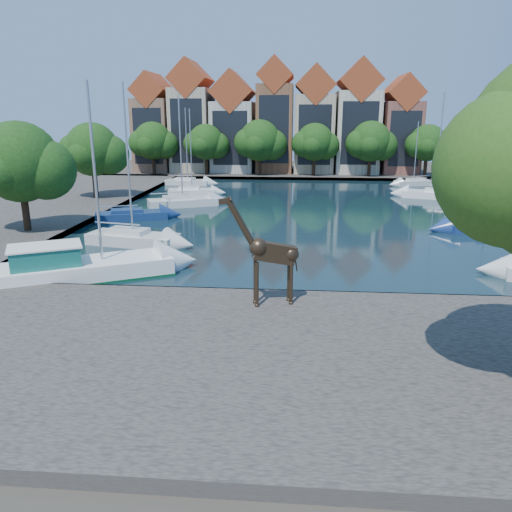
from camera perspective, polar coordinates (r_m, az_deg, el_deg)
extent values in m
plane|color=#38332B|center=(25.63, 5.19, -4.93)|extent=(160.00, 160.00, 0.00)
cube|color=black|center=(48.82, 5.08, 5.10)|extent=(38.00, 50.00, 0.08)
cube|color=#544E49|center=(19.12, 5.28, -11.64)|extent=(50.00, 14.00, 0.50)
cube|color=#544E49|center=(80.47, 5.04, 9.45)|extent=(60.00, 16.00, 0.50)
cube|color=#544E49|center=(54.67, -22.24, 5.36)|extent=(14.00, 52.00, 0.50)
cube|color=#866049|center=(83.20, -11.36, 13.39)|extent=(5.39, 9.00, 11.00)
cube|color=#A55021|center=(83.22, -11.63, 18.01)|extent=(5.44, 9.18, 5.44)
cube|color=black|center=(78.90, -12.27, 13.23)|extent=(4.40, 0.05, 8.25)
cube|color=#B7A88D|center=(81.74, -7.22, 14.06)|extent=(5.88, 9.00, 12.50)
cube|color=#A55021|center=(81.88, -7.42, 19.36)|extent=(5.94, 9.18, 5.94)
cube|color=black|center=(77.36, -7.92, 13.94)|extent=(4.80, 0.05, 9.38)
cube|color=beige|center=(80.70, -2.55, 13.43)|extent=(6.37, 9.00, 10.50)
cube|color=#A55021|center=(80.70, -2.61, 18.17)|extent=(6.43, 9.18, 6.43)
cube|color=black|center=(76.26, -2.99, 13.29)|extent=(5.20, 0.05, 7.88)
cube|color=brown|center=(80.10, 2.20, 14.31)|extent=(5.39, 9.00, 13.00)
cube|color=#A55021|center=(80.27, 2.27, 19.82)|extent=(5.44, 9.18, 5.44)
cube|color=black|center=(75.62, 2.04, 14.23)|extent=(4.40, 0.05, 9.75)
cube|color=tan|center=(80.07, 6.62, 13.69)|extent=(5.88, 9.00, 11.50)
cube|color=#A55021|center=(80.13, 6.78, 18.74)|extent=(5.94, 9.18, 5.94)
cube|color=black|center=(75.59, 6.71, 13.56)|extent=(4.80, 0.05, 8.62)
cube|color=beige|center=(80.51, 11.39, 13.68)|extent=(6.37, 9.00, 12.00)
cube|color=#A55021|center=(80.62, 11.68, 18.95)|extent=(6.43, 9.18, 6.43)
cube|color=black|center=(76.06, 11.76, 13.55)|extent=(5.20, 0.05, 9.00)
cube|color=brown|center=(81.50, 16.01, 12.88)|extent=(5.39, 9.00, 10.50)
cube|color=#A55021|center=(81.50, 16.37, 17.41)|extent=(5.44, 9.18, 5.44)
cube|color=black|center=(77.11, 16.64, 12.70)|extent=(4.40, 0.05, 7.88)
cylinder|color=#332114|center=(77.89, -11.60, 10.36)|extent=(0.50, 0.50, 3.20)
sphere|color=#15350F|center=(77.66, -11.74, 12.76)|extent=(5.60, 5.60, 5.60)
sphere|color=#15350F|center=(77.53, -10.43, 12.41)|extent=(4.20, 4.20, 4.20)
sphere|color=#15350F|center=(77.74, -12.93, 12.49)|extent=(3.92, 3.92, 3.92)
cylinder|color=#332114|center=(76.05, -5.71, 10.47)|extent=(0.50, 0.50, 3.20)
sphere|color=#15350F|center=(75.83, -5.77, 12.85)|extent=(5.20, 5.20, 5.20)
sphere|color=#15350F|center=(75.88, -4.54, 12.49)|extent=(3.90, 3.90, 3.90)
sphere|color=#15350F|center=(75.72, -6.91, 12.61)|extent=(3.64, 3.64, 3.64)
cylinder|color=#332114|center=(75.02, 0.41, 10.47)|extent=(0.50, 0.50, 3.20)
sphere|color=#15350F|center=(74.79, 0.42, 13.07)|extent=(6.00, 6.00, 6.00)
sphere|color=#15350F|center=(75.00, 1.84, 12.61)|extent=(4.50, 4.50, 4.50)
sphere|color=#15350F|center=(74.55, -0.90, 12.83)|extent=(4.20, 4.20, 4.20)
cylinder|color=#332114|center=(74.84, 6.63, 10.36)|extent=(0.50, 0.50, 3.20)
sphere|color=#15350F|center=(74.61, 6.71, 12.82)|extent=(5.40, 5.40, 5.40)
sphere|color=#15350F|center=(75.01, 7.96, 12.38)|extent=(4.05, 4.05, 4.05)
sphere|color=#15350F|center=(74.20, 5.54, 12.63)|extent=(3.78, 3.78, 3.78)
cylinder|color=#332114|center=(75.51, 12.81, 10.13)|extent=(0.50, 0.50, 3.20)
sphere|color=#15350F|center=(75.28, 12.96, 12.65)|extent=(5.80, 5.80, 5.80)
sphere|color=#15350F|center=(75.86, 14.24, 12.16)|extent=(4.35, 4.35, 4.35)
sphere|color=#15350F|center=(74.70, 11.75, 12.48)|extent=(4.06, 4.06, 4.06)
cylinder|color=#332114|center=(77.02, 18.79, 9.79)|extent=(0.50, 0.50, 3.20)
sphere|color=#15350F|center=(76.80, 19.01, 12.13)|extent=(5.20, 5.20, 5.20)
sphere|color=#15350F|center=(77.50, 20.06, 11.67)|extent=(3.90, 3.90, 3.90)
sphere|color=#15350F|center=(76.09, 17.99, 11.99)|extent=(3.64, 3.64, 3.64)
cylinder|color=#332114|center=(42.07, -24.86, 4.97)|extent=(0.54, 0.54, 3.40)
sphere|color=#15350F|center=(41.64, -25.42, 9.69)|extent=(6.00, 6.00, 6.00)
sphere|color=#15350F|center=(41.10, -22.91, 9.06)|extent=(4.50, 4.50, 4.50)
cylinder|color=#332114|center=(56.74, -17.92, 8.11)|extent=(0.54, 0.54, 3.40)
sphere|color=#15350F|center=(56.43, -18.21, 11.50)|extent=(5.60, 5.60, 5.60)
sphere|color=#15350F|center=(56.13, -16.43, 11.05)|extent=(4.20, 4.20, 4.20)
sphere|color=#15350F|center=(56.70, -19.81, 11.09)|extent=(3.92, 3.92, 3.92)
cylinder|color=#332619|center=(22.86, 0.11, -3.30)|extent=(0.16, 0.16, 2.13)
cylinder|color=#332619|center=(23.27, -0.10, -2.95)|extent=(0.16, 0.16, 2.13)
cylinder|color=#332619|center=(23.21, 4.05, -3.04)|extent=(0.16, 0.16, 2.13)
cylinder|color=#332619|center=(23.62, 3.77, -2.70)|extent=(0.16, 0.16, 2.13)
cube|color=#332619|center=(22.82, 2.13, 0.39)|extent=(2.14, 1.10, 1.24)
cylinder|color=#332619|center=(22.20, -1.64, 3.64)|extent=(1.39, 0.66, 2.20)
cube|color=#332619|center=(21.90, -3.56, 6.32)|extent=(0.62, 0.34, 0.34)
cube|color=white|center=(29.84, -19.35, -1.33)|extent=(10.24, 7.26, 1.27)
cube|color=#155E55|center=(29.59, -22.90, -0.16)|extent=(4.16, 3.60, 1.17)
cylinder|color=#B2B2B7|center=(28.91, -17.95, 8.87)|extent=(0.16, 0.16, 9.76)
cube|color=silver|center=(36.84, -13.87, 2.06)|extent=(6.88, 3.61, 1.02)
cube|color=silver|center=(36.76, -13.90, 2.58)|extent=(3.13, 2.17, 0.57)
cylinder|color=#B2B2B7|center=(35.98, -14.44, 10.50)|extent=(0.14, 0.14, 10.31)
cube|color=navy|center=(45.85, -14.05, 4.60)|extent=(6.58, 4.26, 0.88)
cube|color=navy|center=(45.79, -14.07, 4.96)|extent=(3.08, 2.40, 0.49)
cylinder|color=#B2B2B7|center=(45.14, -14.52, 11.57)|extent=(0.12, 0.12, 10.69)
cube|color=silver|center=(51.80, -8.38, 6.21)|extent=(7.29, 4.99, 0.98)
cube|color=silver|center=(51.75, -8.39, 6.56)|extent=(3.45, 2.76, 0.54)
cylinder|color=#B2B2B7|center=(51.20, -8.62, 12.10)|extent=(0.13, 0.13, 10.13)
cube|color=white|center=(59.10, -7.30, 7.37)|extent=(5.63, 2.57, 0.88)
cube|color=white|center=(59.05, -7.31, 7.65)|extent=(2.53, 1.62, 0.49)
cylinder|color=#B2B2B7|center=(58.60, -7.46, 11.95)|extent=(0.12, 0.12, 8.99)
cube|color=silver|center=(68.13, -7.80, 8.44)|extent=(6.00, 2.59, 0.84)
cube|color=silver|center=(68.10, -7.81, 8.67)|extent=(2.68, 1.67, 0.47)
cylinder|color=#B2B2B7|center=(67.69, -7.95, 12.53)|extent=(0.11, 0.11, 9.28)
cube|color=navy|center=(44.66, 24.77, 3.31)|extent=(7.46, 4.33, 0.85)
cube|color=navy|center=(44.61, 24.81, 3.66)|extent=(3.44, 2.52, 0.47)
cylinder|color=#B2B2B7|center=(43.93, 25.62, 10.45)|extent=(0.11, 0.11, 10.74)
cube|color=white|center=(59.62, 19.75, 6.70)|extent=(7.23, 4.52, 0.98)
cube|color=white|center=(59.57, 19.78, 7.01)|extent=(3.37, 2.57, 0.55)
cylinder|color=#B2B2B7|center=(59.08, 20.25, 12.02)|extent=(0.13, 0.13, 10.57)
cube|color=silver|center=(70.04, 17.55, 8.05)|extent=(5.35, 3.60, 0.84)
cube|color=silver|center=(70.00, 17.56, 8.28)|extent=(2.52, 2.00, 0.46)
cylinder|color=#B2B2B7|center=(69.66, 17.82, 11.33)|extent=(0.11, 0.11, 7.59)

